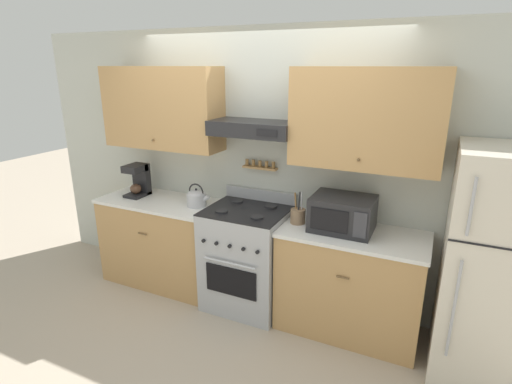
# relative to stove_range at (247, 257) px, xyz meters

# --- Properties ---
(ground_plane) EXTENTS (16.00, 16.00, 0.00)m
(ground_plane) POSITION_rel_stove_range_xyz_m (0.00, -0.29, -0.49)
(ground_plane) COLOR #B2A38E
(wall_back) EXTENTS (5.20, 0.46, 2.55)m
(wall_back) POSITION_rel_stove_range_xyz_m (-0.02, 0.29, 0.99)
(wall_back) COLOR silver
(wall_back) RESTS_ON ground_plane
(counter_left) EXTENTS (1.26, 0.62, 0.91)m
(counter_left) POSITION_rel_stove_range_xyz_m (-0.99, 0.03, -0.03)
(counter_left) COLOR tan
(counter_left) RESTS_ON ground_plane
(counter_right) EXTENTS (1.19, 0.62, 0.91)m
(counter_right) POSITION_rel_stove_range_xyz_m (0.96, 0.03, -0.03)
(counter_right) COLOR tan
(counter_right) RESTS_ON ground_plane
(stove_range) EXTENTS (0.73, 0.67, 1.08)m
(stove_range) POSITION_rel_stove_range_xyz_m (0.00, 0.00, 0.00)
(stove_range) COLOR #ADAFB5
(stove_range) RESTS_ON ground_plane
(refrigerator) EXTENTS (0.81, 0.76, 1.71)m
(refrigerator) POSITION_rel_stove_range_xyz_m (2.04, -0.05, 0.37)
(refrigerator) COLOR beige
(refrigerator) RESTS_ON ground_plane
(tea_kettle) EXTENTS (0.24, 0.19, 0.23)m
(tea_kettle) POSITION_rel_stove_range_xyz_m (-0.56, 0.03, 0.51)
(tea_kettle) COLOR #B7B7BC
(tea_kettle) RESTS_ON counter_left
(coffee_maker) EXTENTS (0.18, 0.24, 0.33)m
(coffee_maker) POSITION_rel_stove_range_xyz_m (-1.29, 0.07, 0.59)
(coffee_maker) COLOR black
(coffee_maker) RESTS_ON counter_left
(microwave) EXTENTS (0.50, 0.40, 0.28)m
(microwave) POSITION_rel_stove_range_xyz_m (0.86, 0.05, 0.56)
(microwave) COLOR #232326
(microwave) RESTS_ON counter_right
(utensil_crock) EXTENTS (0.13, 0.13, 0.28)m
(utensil_crock) POSITION_rel_stove_range_xyz_m (0.48, 0.03, 0.49)
(utensil_crock) COLOR #8E7051
(utensil_crock) RESTS_ON counter_right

